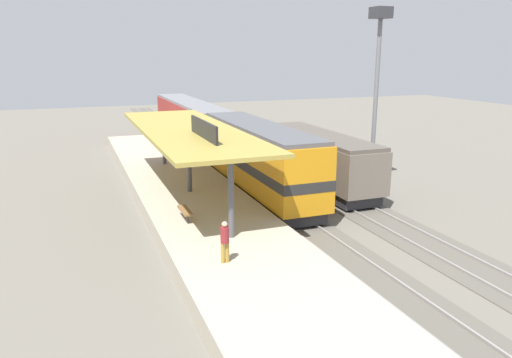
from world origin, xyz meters
name	(u,v)px	position (x,y,z in m)	size (l,w,h in m)	color
ground_plane	(290,195)	(2.00, 0.00, 0.00)	(120.00, 120.00, 0.00)	#666056
track_near	(261,197)	(0.00, 0.00, 0.03)	(3.20, 110.00, 0.16)	#565249
track_far	(325,190)	(4.60, 0.00, 0.03)	(3.20, 110.00, 0.16)	#565249
platform	(190,198)	(-4.60, 0.00, 0.45)	(6.00, 44.00, 0.90)	#A89E89
station_canopy	(188,131)	(-4.60, -0.09, 4.53)	(5.20, 18.00, 4.70)	#47474C
platform_bench	(185,211)	(-6.00, -4.91, 1.34)	(0.44, 1.70, 0.50)	#333338
locomotive	(258,159)	(0.00, 0.54, 2.41)	(2.93, 14.43, 4.44)	#28282D
passenger_carriage_single	(191,123)	(0.00, 18.54, 2.31)	(2.90, 20.00, 4.24)	#28282D
freight_car	(320,159)	(4.60, 0.92, 1.97)	(2.80, 12.00, 3.54)	#28282D
light_mast	(378,61)	(7.80, -0.48, 8.40)	(1.10, 1.10, 11.70)	slate
person_waiting	(225,240)	(-5.70, -10.55, 1.85)	(0.34, 0.34, 1.71)	olive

